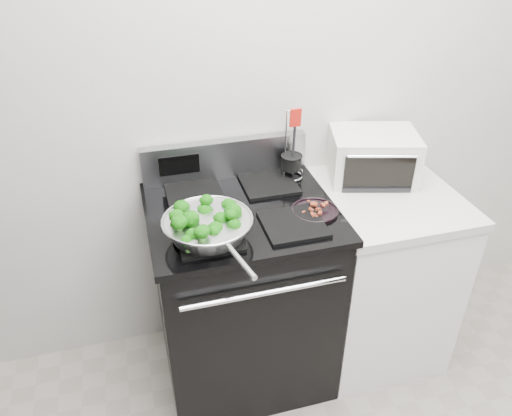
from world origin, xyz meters
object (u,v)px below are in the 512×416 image
object	(u,v)px
skillet	(208,226)
toaster_oven	(373,156)
bacon_plate	(315,209)
utensil_holder	(291,165)
gas_range	(243,292)

from	to	relation	value
skillet	toaster_oven	bearing A→B (deg)	8.16
toaster_oven	bacon_plate	bearing A→B (deg)	-130.44
skillet	utensil_holder	world-z (taller)	utensil_holder
gas_range	bacon_plate	size ratio (longest dim) A/B	5.79
skillet	toaster_oven	distance (m)	0.91
gas_range	skillet	bearing A→B (deg)	-135.70
bacon_plate	utensil_holder	xyz separation A→B (m)	(0.00, 0.31, 0.04)
gas_range	skillet	distance (m)	0.57
bacon_plate	skillet	bearing A→B (deg)	-172.26
gas_range	skillet	xyz separation A→B (m)	(-0.17, -0.17, 0.52)
utensil_holder	gas_range	bearing A→B (deg)	-144.38
bacon_plate	utensil_holder	world-z (taller)	utensil_holder
gas_range	skillet	size ratio (longest dim) A/B	2.07
skillet	utensil_holder	xyz separation A→B (m)	(0.46, 0.37, 0.01)
utensil_holder	toaster_oven	distance (m)	0.39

